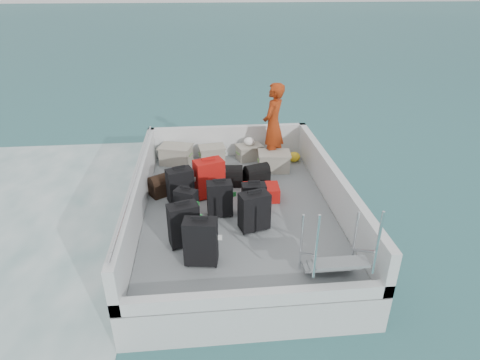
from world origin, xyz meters
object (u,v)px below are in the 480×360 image
object	(u,v)px
crate_0	(176,155)
crate_3	(274,162)
suitcase_1	(186,205)
suitcase_5	(209,178)
suitcase_2	(180,186)
crate_1	(212,154)
passenger	(273,125)
suitcase_0	(184,225)
suitcase_6	(254,212)
suitcase_7	(254,199)
suitcase_3	(201,242)
suitcase_8	(261,192)
suitcase_4	(220,199)
crate_2	(249,153)

from	to	relation	value
crate_0	crate_3	distance (m)	2.18
suitcase_1	suitcase_5	distance (m)	0.89
suitcase_2	crate_1	xyz separation A→B (m)	(0.64, 1.82, -0.17)
suitcase_2	passenger	xyz separation A→B (m)	(1.95, 1.51, 0.58)
suitcase_1	crate_1	bearing A→B (deg)	105.29
suitcase_5	crate_3	xyz separation A→B (m)	(1.41, 1.00, -0.17)
crate_3	passenger	world-z (taller)	passenger
suitcase_1	passenger	world-z (taller)	passenger
suitcase_0	suitcase_6	size ratio (longest dim) A/B	1.07
suitcase_7	crate_0	xyz separation A→B (m)	(-1.45, 2.30, -0.09)
suitcase_6	passenger	distance (m)	2.68
suitcase_2	suitcase_6	distance (m)	1.59
suitcase_0	crate_0	distance (m)	3.11
suitcase_0	suitcase_7	size ratio (longest dim) A/B	1.22
suitcase_3	crate_0	bearing A→B (deg)	106.45
suitcase_2	passenger	size ratio (longest dim) A/B	0.36
suitcase_8	suitcase_2	bearing A→B (deg)	91.74
suitcase_4	crate_0	distance (m)	2.45
suitcase_3	crate_2	size ratio (longest dim) A/B	1.38
suitcase_5	suitcase_2	bearing A→B (deg)	-179.66
suitcase_2	crate_1	world-z (taller)	suitcase_2
crate_1	passenger	distance (m)	1.54
suitcase_3	crate_1	size ratio (longest dim) A/B	1.35
suitcase_4	suitcase_5	distance (m)	0.74
suitcase_6	suitcase_2	bearing A→B (deg)	124.85
suitcase_6	crate_2	size ratio (longest dim) A/B	1.26
suitcase_6	suitcase_8	size ratio (longest dim) A/B	1.00
suitcase_0	suitcase_8	distance (m)	1.93
suitcase_1	crate_2	distance (m)	2.78
suitcase_6	crate_2	xyz separation A→B (m)	(0.25, 2.85, -0.17)
suitcase_0	suitcase_3	bearing A→B (deg)	-79.09
suitcase_0	suitcase_3	distance (m)	0.55
crate_2	passenger	world-z (taller)	passenger
suitcase_2	suitcase_6	world-z (taller)	suitcase_2
suitcase_3	suitcase_7	distance (m)	1.58
suitcase_7	suitcase_0	bearing A→B (deg)	-147.09
suitcase_2	suitcase_3	size ratio (longest dim) A/B	0.92
suitcase_0	suitcase_7	world-z (taller)	suitcase_0
suitcase_0	suitcase_5	world-z (taller)	suitcase_5
suitcase_1	suitcase_6	xyz separation A→B (m)	(1.10, -0.42, 0.05)
crate_0	crate_3	xyz separation A→B (m)	(2.10, -0.57, -0.00)
suitcase_8	passenger	world-z (taller)	passenger
suitcase_3	suitcase_8	distance (m)	2.14
suitcase_0	suitcase_4	xyz separation A→B (m)	(0.59, 0.80, -0.03)
crate_2	passenger	size ratio (longest dim) A/B	0.29
suitcase_7	crate_1	distance (m)	2.44
suitcase_2	crate_2	distance (m)	2.36
suitcase_1	suitcase_5	xyz separation A→B (m)	(0.41, 0.79, 0.09)
suitcase_8	crate_0	xyz separation A→B (m)	(-1.65, 1.78, 0.07)
suitcase_1	passenger	size ratio (longest dim) A/B	0.31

